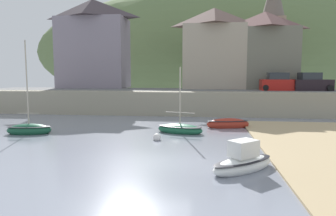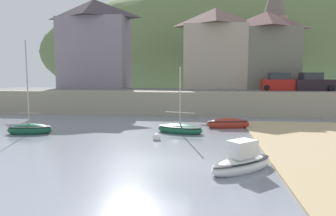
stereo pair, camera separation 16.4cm
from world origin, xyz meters
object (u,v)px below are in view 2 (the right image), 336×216
Objects in this scene: motorboat_with_cabin at (242,162)px; parked_car_by_wall at (312,83)px; waterfront_building_left at (95,43)px; sailboat_nearest_shore at (228,124)px; waterfront_building_centre at (215,48)px; church_with_spire at (274,28)px; mooring_buoy at (157,138)px; parked_car_near_slipway at (280,83)px; waterfront_building_right at (265,50)px; sailboat_white_hull at (30,129)px; fishing_boat_green at (180,129)px.

parked_car_by_wall is (9.67, 21.78, 2.84)m from motorboat_with_cabin.
waterfront_building_left is 23.79m from sailboat_nearest_shore.
church_with_spire is at bearing 27.09° from waterfront_building_centre.
waterfront_building_left is 0.75× the size of church_with_spire.
waterfront_building_centre is at bearing -152.91° from church_with_spire.
parked_car_by_wall is 8.24× the size of mooring_buoy.
sailboat_nearest_shore is (16.38, -15.35, -7.90)m from waterfront_building_left.
waterfront_building_centre is (15.58, 0.00, -0.75)m from waterfront_building_left.
parked_car_near_slipway is 3.31m from parked_car_by_wall.
waterfront_building_right is 1.40× the size of sailboat_white_hull.
waterfront_building_left reaches higher than sailboat_white_hull.
parked_car_near_slipway reaches higher than sailboat_nearest_shore.
church_with_spire is at bearing 83.24° from parked_car_near_slipway.
waterfront_building_centre is 2.04× the size of fishing_boat_green.
waterfront_building_centre reaches higher than motorboat_with_cabin.
waterfront_building_centre is 1.49× the size of sailboat_white_hull.
sailboat_white_hull is at bearing -144.83° from parked_car_near_slipway.
mooring_buoy is (-10.10, -20.53, -6.98)m from waterfront_building_right.
waterfront_building_left is at bearing -170.30° from church_with_spire.
motorboat_with_cabin is 0.95× the size of sailboat_nearest_shore.
sailboat_white_hull is at bearing -134.65° from waterfront_building_right.
mooring_buoy is (-14.34, -16.03, -3.05)m from parked_car_by_wall.
parked_car_by_wall is (2.52, -8.50, -7.06)m from church_with_spire.
parked_car_near_slipway is 0.97× the size of parked_car_by_wall.
mooring_buoy is at bearing -101.01° from waterfront_building_centre.
parked_car_by_wall is at bearing 36.68° from sailboat_nearest_shore.
church_with_spire is 26.30m from fishing_boat_green.
waterfront_building_right is 2.67× the size of sailboat_nearest_shore.
fishing_boat_green reaches higher than mooring_buoy.
sailboat_white_hull is (-19.31, -19.55, -6.82)m from waterfront_building_right.
waterfront_building_centre is 3.00× the size of motorboat_with_cabin.
motorboat_with_cabin is at bearing -120.69° from parked_car_by_wall.
fishing_boat_green is (-10.57, -21.92, -9.99)m from church_with_spire.
waterfront_building_left is 3.45× the size of motorboat_with_cabin.
parked_car_near_slipway is (20.24, 15.05, 2.88)m from sailboat_white_hull.
waterfront_building_left is 1.71× the size of sailboat_white_hull.
parked_car_by_wall is at bearing -46.71° from waterfront_building_right.
mooring_buoy is (-4.67, 5.75, -0.21)m from motorboat_with_cabin.
mooring_buoy is at bearing -116.19° from waterfront_building_right.
parked_car_by_wall is (9.55, 10.85, 2.91)m from sailboat_nearest_shore.
sailboat_nearest_shore is 14.74m from parked_car_by_wall.
church_with_spire is (1.72, 4.00, 3.13)m from waterfront_building_right.
waterfront_building_centre is at bearing 98.12° from fishing_boat_green.
parked_car_near_slipway is at bearing -11.25° from waterfront_building_left.
fishing_boat_green is 1.39× the size of sailboat_nearest_shore.
fishing_boat_green reaches higher than motorboat_with_cabin.
waterfront_building_left is at bearing 167.29° from parked_car_near_slipway.
sailboat_white_hull reaches higher than mooring_buoy.
motorboat_with_cabin is at bearing -36.30° from sailboat_white_hull.
waterfront_building_left reaches higher than parked_car_by_wall.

